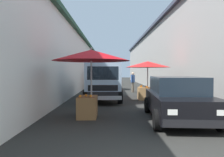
# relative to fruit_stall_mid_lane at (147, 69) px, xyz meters

# --- Properties ---
(ground) EXTENTS (90.00, 90.00, 0.00)m
(ground) POSITION_rel_fruit_stall_mid_lane_xyz_m (3.44, 1.34, -1.78)
(ground) COLOR #282826
(building_left_whitewash) EXTENTS (49.80, 7.50, 4.73)m
(building_left_whitewash) POSITION_rel_fruit_stall_mid_lane_xyz_m (5.69, 8.10, 0.59)
(building_left_whitewash) COLOR silver
(building_left_whitewash) RESTS_ON ground
(building_right_concrete) EXTENTS (49.80, 7.50, 6.00)m
(building_right_concrete) POSITION_rel_fruit_stall_mid_lane_xyz_m (5.69, -5.43, 1.23)
(building_right_concrete) COLOR gray
(building_right_concrete) RESTS_ON ground
(fruit_stall_mid_lane) EXTENTS (2.62, 2.62, 2.31)m
(fruit_stall_mid_lane) POSITION_rel_fruit_stall_mid_lane_xyz_m (0.00, 0.00, 0.00)
(fruit_stall_mid_lane) COLOR #9E9EA3
(fruit_stall_mid_lane) RESTS_ON ground
(fruit_stall_near_left) EXTENTS (2.67, 2.67, 2.24)m
(fruit_stall_near_left) POSITION_rel_fruit_stall_mid_lane_xyz_m (6.41, 2.88, -0.08)
(fruit_stall_near_left) COLOR #9E9EA3
(fruit_stall_near_left) RESTS_ON ground
(fruit_stall_far_right) EXTENTS (2.68, 2.68, 2.46)m
(fruit_stall_far_right) POSITION_rel_fruit_stall_mid_lane_xyz_m (-5.04, 2.87, 0.13)
(fruit_stall_far_right) COLOR #9E9EA3
(fruit_stall_far_right) RESTS_ON ground
(hatchback_car) EXTENTS (4.02, 2.15, 1.45)m
(hatchback_car) POSITION_rel_fruit_stall_mid_lane_xyz_m (-5.38, -0.06, -1.04)
(hatchback_car) COLOR black
(hatchback_car) RESTS_ON ground
(delivery_truck) EXTENTS (4.99, 2.14, 2.08)m
(delivery_truck) POSITION_rel_fruit_stall_mid_lane_xyz_m (-1.10, 2.59, -0.74)
(delivery_truck) COLOR black
(delivery_truck) RESTS_ON ground
(vendor_by_crates) EXTENTS (0.59, 0.36, 1.59)m
(vendor_by_crates) POSITION_rel_fruit_stall_mid_lane_xyz_m (4.21, 0.38, -0.87)
(vendor_by_crates) COLOR #665B4C
(vendor_by_crates) RESTS_ON ground
(plastic_stool) EXTENTS (0.30, 0.30, 0.43)m
(plastic_stool) POSITION_rel_fruit_stall_mid_lane_xyz_m (-2.68, -1.13, -1.45)
(plastic_stool) COLOR #1E8C3F
(plastic_stool) RESTS_ON ground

